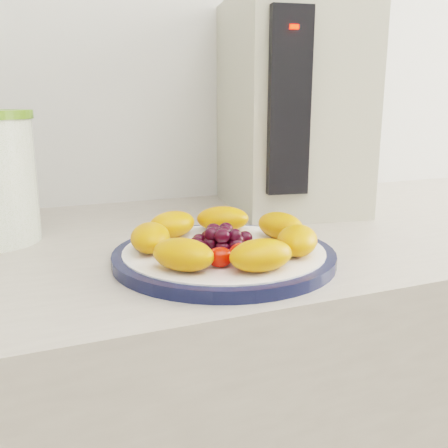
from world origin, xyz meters
name	(u,v)px	position (x,y,z in m)	size (l,w,h in m)	color
plate_rim	(224,256)	(-0.09, 1.06, 0.91)	(0.28, 0.28, 0.01)	#101534
plate_face	(224,255)	(-0.09, 1.06, 0.91)	(0.26, 0.26, 0.02)	white
appliance_body	(288,106)	(0.16, 1.34, 1.09)	(0.22, 0.31, 0.39)	#B9B59D
appliance_panel	(289,103)	(0.08, 1.20, 1.10)	(0.07, 0.02, 0.29)	black
appliance_led	(294,27)	(0.08, 1.19, 1.21)	(0.01, 0.01, 0.01)	#FF0C05
fruit_plate	(223,236)	(-0.09, 1.06, 0.93)	(0.25, 0.24, 0.04)	orange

